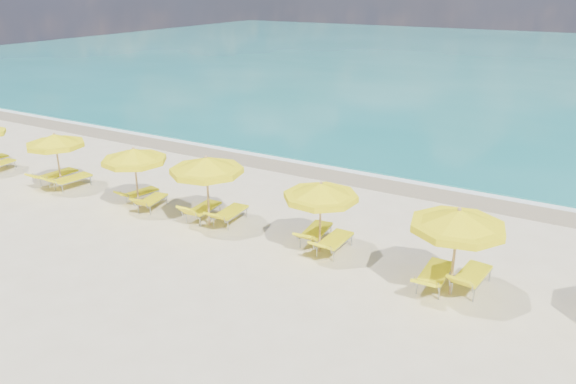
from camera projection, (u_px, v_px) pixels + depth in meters
The scene contains 20 objects.
ground_plane at pixel (264, 241), 17.88m from camera, with size 120.00×120.00×0.00m, color beige.
ocean at pixel (520, 63), 56.64m from camera, with size 120.00×80.00×0.30m, color #136F6D.
wet_sand_band at pixel (358, 176), 23.85m from camera, with size 120.00×2.60×0.01m, color tan.
foam_line at pixel (365, 171), 24.50m from camera, with size 120.00×1.20×0.03m, color white.
whitecap_near at pixel (331, 116), 34.44m from camera, with size 14.00×0.36×0.05m, color white.
umbrella_1 at pixel (55, 141), 21.84m from camera, with size 2.67×2.67×2.28m.
umbrella_2 at pixel (134, 156), 19.80m from camera, with size 2.70×2.70×2.33m.
umbrella_3 at pixel (206, 166), 18.32m from camera, with size 2.86×2.86×2.48m.
umbrella_4 at pixel (321, 192), 16.53m from camera, with size 2.85×2.85×2.29m.
umbrella_5 at pixel (458, 221), 14.13m from camera, with size 2.82×2.82×2.48m.
lounger_1_left at pixel (58, 178), 22.91m from camera, with size 0.78×2.05×0.75m.
lounger_1_right at pixel (72, 182), 22.44m from camera, with size 0.91×2.02×0.76m.
lounger_2_left at pixel (141, 196), 21.14m from camera, with size 0.86×1.72×0.62m.
lounger_2_right at pixel (152, 203), 20.38m from camera, with size 0.84×1.73×0.75m.
lounger_3_left at pixel (203, 213), 19.49m from camera, with size 0.74×1.89×0.85m.
lounger_3_right at pixel (230, 217), 19.17m from camera, with size 0.75×1.94×0.80m.
lounger_4_left at pixel (315, 236), 17.73m from camera, with size 0.83×1.98×0.78m.
lounger_4_right at pixel (334, 245), 17.10m from camera, with size 0.67×1.94×0.78m.
lounger_5_left at pixel (434, 279), 15.16m from camera, with size 0.71×2.07×0.77m.
lounger_5_right at pixel (471, 281), 15.06m from camera, with size 0.85×2.02×0.86m.
Camera 1 is at (8.82, -13.57, 7.78)m, focal length 35.00 mm.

